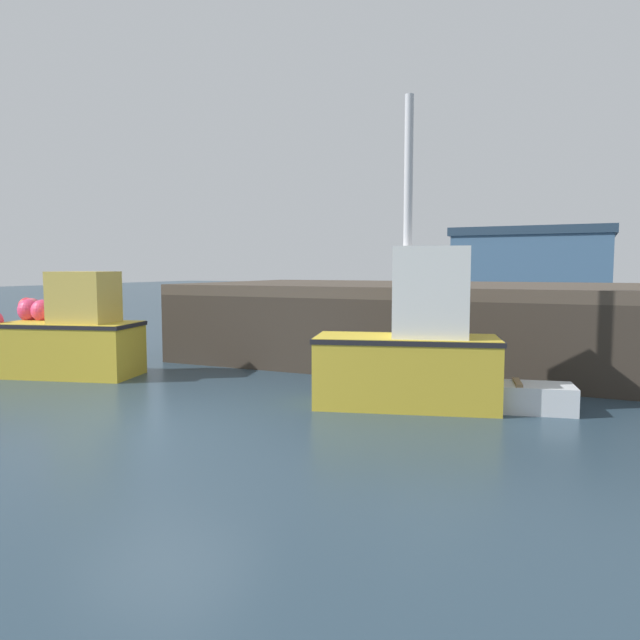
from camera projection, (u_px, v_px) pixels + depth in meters
ground at (165, 424)px, 8.87m from camera, size 120.00×160.00×0.10m
pier at (418, 300)px, 14.12m from camera, size 11.32×6.14×1.89m
fishing_boat_near_left at (69, 334)px, 12.51m from camera, size 3.23×2.01×2.20m
fishing_boat_near_right at (412, 347)px, 9.68m from camera, size 3.20×1.94×5.00m
rowboat at (517, 397)px, 9.49m from camera, size 1.85×1.08×0.47m
warehouse at (532, 266)px, 36.63m from camera, size 9.28×5.63×4.70m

